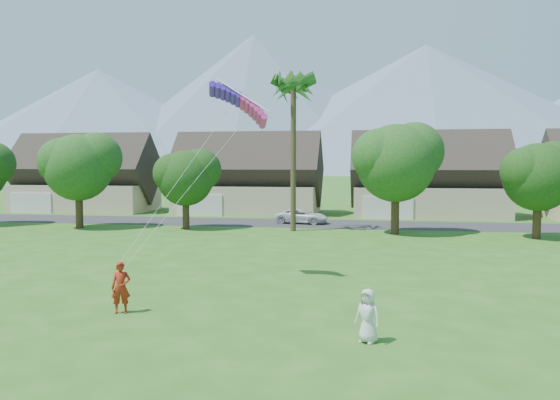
% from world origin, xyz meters
% --- Properties ---
extents(ground, '(500.00, 500.00, 0.00)m').
position_xyz_m(ground, '(0.00, 0.00, 0.00)').
color(ground, '#2D6019').
rests_on(ground, ground).
extents(street, '(90.00, 7.00, 0.01)m').
position_xyz_m(street, '(0.00, 34.00, 0.01)').
color(street, '#2D2D30').
rests_on(street, ground).
extents(kite_flyer, '(0.80, 0.65, 1.91)m').
position_xyz_m(kite_flyer, '(-4.89, 3.80, 0.95)').
color(kite_flyer, '#A92513').
rests_on(kite_flyer, ground).
extents(watcher, '(0.97, 0.84, 1.67)m').
position_xyz_m(watcher, '(4.06, 1.98, 0.84)').
color(watcher, silver).
rests_on(watcher, ground).
extents(parked_car, '(5.00, 2.90, 1.31)m').
position_xyz_m(parked_car, '(-1.97, 34.00, 0.66)').
color(parked_car, silver).
rests_on(parked_car, ground).
extents(mountain_ridge, '(540.00, 240.00, 70.00)m').
position_xyz_m(mountain_ridge, '(10.40, 260.00, 29.07)').
color(mountain_ridge, slate).
rests_on(mountain_ridge, ground).
extents(houses_row, '(72.75, 8.19, 8.86)m').
position_xyz_m(houses_row, '(0.49, 42.99, 3.44)').
color(houses_row, beige).
rests_on(houses_row, ground).
extents(tree_row, '(62.27, 6.67, 8.45)m').
position_xyz_m(tree_row, '(-1.14, 27.92, 4.89)').
color(tree_row, '#47301C').
rests_on(tree_row, ground).
extents(fan_palm, '(3.00, 3.00, 13.80)m').
position_xyz_m(fan_palm, '(-2.00, 28.50, 11.80)').
color(fan_palm, '#4C3D26').
rests_on(fan_palm, ground).
extents(parafoil_kite, '(3.09, 1.06, 0.50)m').
position_xyz_m(parafoil_kite, '(-1.86, 10.14, 8.36)').
color(parafoil_kite, '#4319BF').
rests_on(parafoil_kite, ground).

